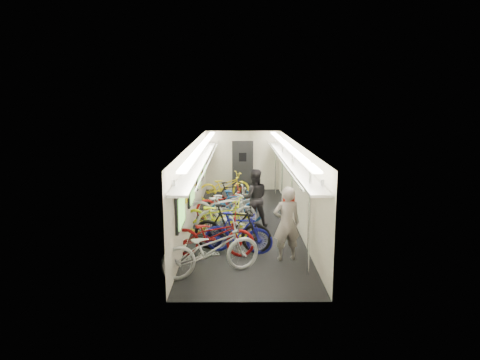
{
  "coord_description": "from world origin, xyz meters",
  "views": [
    {
      "loc": [
        -0.21,
        -12.19,
        3.58
      ],
      "look_at": [
        -0.13,
        0.92,
        1.15
      ],
      "focal_mm": 32.0,
      "sensor_mm": 36.0,
      "label": 1
    }
  ],
  "objects_px": {
    "bicycle_1": "(238,233)",
    "bicycle_0": "(211,249)",
    "backpack": "(289,200)",
    "passenger_near": "(287,224)",
    "passenger_mid": "(254,198)"
  },
  "relations": [
    {
      "from": "passenger_near",
      "to": "passenger_mid",
      "type": "relative_size",
      "value": 1.02
    },
    {
      "from": "bicycle_1",
      "to": "passenger_mid",
      "type": "bearing_deg",
      "value": 0.45
    },
    {
      "from": "bicycle_1",
      "to": "passenger_near",
      "type": "distance_m",
      "value": 1.23
    },
    {
      "from": "bicycle_1",
      "to": "backpack",
      "type": "bearing_deg",
      "value": -76.72
    },
    {
      "from": "bicycle_1",
      "to": "passenger_mid",
      "type": "relative_size",
      "value": 0.99
    },
    {
      "from": "passenger_near",
      "to": "passenger_mid",
      "type": "xyz_separation_m",
      "value": [
        -0.63,
        2.65,
        -0.01
      ]
    },
    {
      "from": "bicycle_0",
      "to": "bicycle_1",
      "type": "height_order",
      "value": "bicycle_0"
    },
    {
      "from": "passenger_mid",
      "to": "bicycle_1",
      "type": "bearing_deg",
      "value": 73.9
    },
    {
      "from": "bicycle_1",
      "to": "passenger_mid",
      "type": "distance_m",
      "value": 2.28
    },
    {
      "from": "bicycle_1",
      "to": "passenger_near",
      "type": "xyz_separation_m",
      "value": [
        1.09,
        -0.44,
        0.36
      ]
    },
    {
      "from": "bicycle_1",
      "to": "bicycle_0",
      "type": "bearing_deg",
      "value": 168.66
    },
    {
      "from": "bicycle_0",
      "to": "backpack",
      "type": "height_order",
      "value": "backpack"
    },
    {
      "from": "bicycle_1",
      "to": "backpack",
      "type": "height_order",
      "value": "backpack"
    },
    {
      "from": "bicycle_0",
      "to": "passenger_near",
      "type": "distance_m",
      "value": 1.89
    },
    {
      "from": "passenger_mid",
      "to": "backpack",
      "type": "height_order",
      "value": "passenger_mid"
    }
  ]
}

